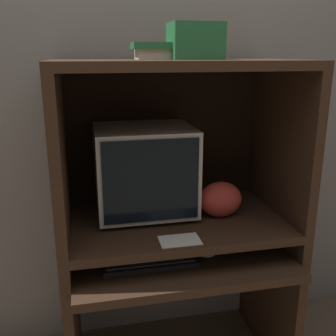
{
  "coord_description": "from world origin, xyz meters",
  "views": [
    {
      "loc": [
        -0.38,
        -1.28,
        1.48
      ],
      "look_at": [
        -0.04,
        0.3,
        1.01
      ],
      "focal_mm": 42.0,
      "sensor_mm": 36.0,
      "label": 1
    }
  ],
  "objects": [
    {
      "name": "paper_card",
      "position": [
        -0.04,
        0.07,
        0.78
      ],
      "size": [
        0.16,
        0.1,
        0.0
      ],
      "color": "white",
      "rests_on": "desk_monitor_shelf"
    },
    {
      "name": "desk_base",
      "position": [
        0.0,
        0.25,
        0.42
      ],
      "size": [
        1.0,
        0.66,
        0.65
      ],
      "color": "#382316",
      "rests_on": "ground_plane"
    },
    {
      "name": "wall_back",
      "position": [
        0.0,
        0.65,
        1.3
      ],
      "size": [
        6.0,
        0.06,
        2.6
      ],
      "color": "gray",
      "rests_on": "ground_plane"
    },
    {
      "name": "snack_bag",
      "position": [
        0.2,
        0.28,
        0.86
      ],
      "size": [
        0.19,
        0.14,
        0.16
      ],
      "color": "#BC382D",
      "rests_on": "desk_monitor_shelf"
    },
    {
      "name": "storage_box",
      "position": [
        0.07,
        0.28,
        1.53
      ],
      "size": [
        0.2,
        0.17,
        0.14
      ],
      "color": "#236638",
      "rests_on": "hutch_upper"
    },
    {
      "name": "keyboard",
      "position": [
        -0.15,
        0.15,
        0.66
      ],
      "size": [
        0.39,
        0.15,
        0.03
      ],
      "color": "black",
      "rests_on": "desk_base"
    },
    {
      "name": "hutch_upper",
      "position": [
        0.0,
        0.33,
        1.23
      ],
      "size": [
        1.0,
        0.59,
        0.68
      ],
      "color": "#382316",
      "rests_on": "desk_monitor_shelf"
    },
    {
      "name": "book_stack",
      "position": [
        -0.08,
        0.31,
        1.49
      ],
      "size": [
        0.19,
        0.14,
        0.06
      ],
      "color": "beige",
      "rests_on": "hutch_upper"
    },
    {
      "name": "mouse",
      "position": [
        0.1,
        0.15,
        0.67
      ],
      "size": [
        0.07,
        0.05,
        0.03
      ],
      "color": "#B7B7B7",
      "rests_on": "desk_base"
    },
    {
      "name": "crt_monitor",
      "position": [
        -0.13,
        0.38,
        0.99
      ],
      "size": [
        0.43,
        0.37,
        0.4
      ],
      "color": "beige",
      "rests_on": "desk_monitor_shelf"
    },
    {
      "name": "desk_monitor_shelf",
      "position": [
        0.0,
        0.3,
        0.75
      ],
      "size": [
        1.0,
        0.59,
        0.13
      ],
      "color": "#382316",
      "rests_on": "desk_base"
    }
  ]
}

